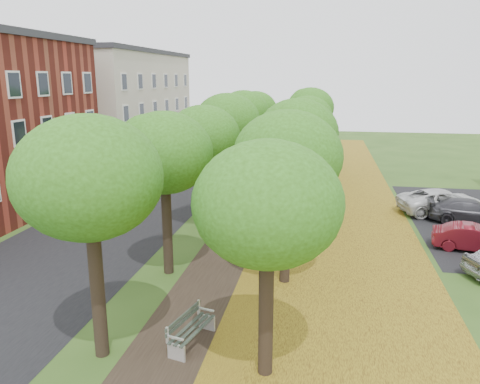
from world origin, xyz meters
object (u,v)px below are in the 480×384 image
at_px(car_red, 475,238).
at_px(car_white, 444,202).
at_px(car_grey, 471,211).
at_px(bench, 190,329).

xyz_separation_m(car_red, car_white, (0.00, 6.12, 0.12)).
height_order(car_grey, car_white, car_white).
xyz_separation_m(bench, car_red, (10.81, 9.93, 0.11)).
bearing_deg(car_white, bench, 132.19).
bearing_deg(bench, car_red, -33.30).
height_order(car_red, car_grey, car_grey).
height_order(car_red, car_white, car_white).
bearing_deg(car_grey, car_white, 41.46).
bearing_deg(car_red, car_grey, -3.11).
distance_m(car_grey, car_white, 1.92).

